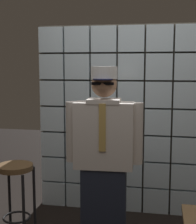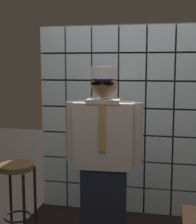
# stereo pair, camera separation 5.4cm
# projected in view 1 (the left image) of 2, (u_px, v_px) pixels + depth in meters

# --- Properties ---
(glass_block_wall) EXTENTS (2.16, 0.10, 2.16)m
(glass_block_wall) POSITION_uv_depth(u_px,v_px,m) (130.00, 121.00, 3.89)
(glass_block_wall) COLOR silver
(glass_block_wall) RESTS_ON ground
(standing_person) EXTENTS (0.67, 0.29, 1.68)m
(standing_person) POSITION_uv_depth(u_px,v_px,m) (104.00, 160.00, 2.97)
(standing_person) COLOR #1E2333
(standing_person) RESTS_ON ground
(bar_stool) EXTENTS (0.34, 0.34, 0.75)m
(bar_stool) POSITION_uv_depth(u_px,v_px,m) (16.00, 184.00, 3.28)
(bar_stool) COLOR brown
(bar_stool) RESTS_ON ground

